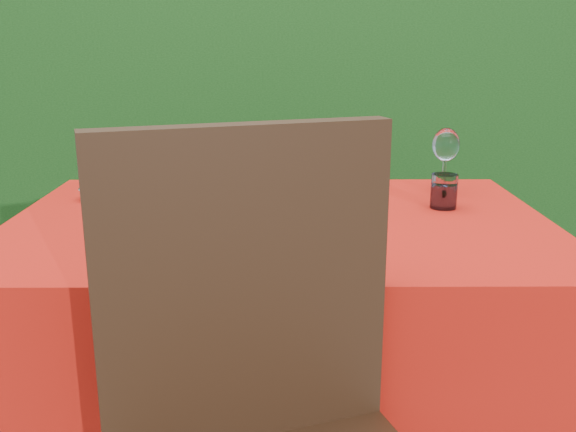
{
  "coord_description": "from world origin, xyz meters",
  "views": [
    {
      "loc": [
        0.01,
        -1.45,
        1.16
      ],
      "look_at": [
        0.02,
        -0.05,
        0.77
      ],
      "focal_mm": 40.0,
      "sensor_mm": 36.0,
      "label": 1
    }
  ],
  "objects_px": {
    "fork": "(158,222)",
    "chair_near": "(269,432)",
    "pizza_plate": "(275,212)",
    "steel_ramekin": "(95,194)",
    "wine_glass": "(446,148)",
    "water_glass": "(444,193)",
    "chair_far": "(297,244)",
    "pasta_plate": "(307,179)"
  },
  "relations": [
    {
      "from": "pizza_plate",
      "to": "fork",
      "type": "relative_size",
      "value": 1.93
    },
    {
      "from": "steel_ramekin",
      "to": "chair_near",
      "type": "bearing_deg",
      "value": -59.67
    },
    {
      "from": "chair_near",
      "to": "pizza_plate",
      "type": "height_order",
      "value": "chair_near"
    },
    {
      "from": "pasta_plate",
      "to": "steel_ramekin",
      "type": "relative_size",
      "value": 3.46
    },
    {
      "from": "chair_near",
      "to": "pizza_plate",
      "type": "relative_size",
      "value": 2.79
    },
    {
      "from": "pizza_plate",
      "to": "fork",
      "type": "xyz_separation_m",
      "value": [
        -0.27,
        0.03,
        -0.03
      ]
    },
    {
      "from": "fork",
      "to": "pizza_plate",
      "type": "bearing_deg",
      "value": -21.57
    },
    {
      "from": "chair_far",
      "to": "pasta_plate",
      "type": "bearing_deg",
      "value": 107.06
    },
    {
      "from": "chair_near",
      "to": "pasta_plate",
      "type": "xyz_separation_m",
      "value": [
        0.09,
        0.94,
        0.18
      ]
    },
    {
      "from": "pizza_plate",
      "to": "wine_glass",
      "type": "relative_size",
      "value": 2.09
    },
    {
      "from": "pasta_plate",
      "to": "water_glass",
      "type": "distance_m",
      "value": 0.4
    },
    {
      "from": "pizza_plate",
      "to": "chair_near",
      "type": "bearing_deg",
      "value": -90.24
    },
    {
      "from": "pasta_plate",
      "to": "wine_glass",
      "type": "height_order",
      "value": "wine_glass"
    },
    {
      "from": "pasta_plate",
      "to": "fork",
      "type": "xyz_separation_m",
      "value": [
        -0.35,
        -0.35,
        -0.02
      ]
    },
    {
      "from": "fork",
      "to": "chair_near",
      "type": "bearing_deg",
      "value": -81.22
    },
    {
      "from": "chair_near",
      "to": "wine_glass",
      "type": "xyz_separation_m",
      "value": [
        0.46,
        0.88,
        0.28
      ]
    },
    {
      "from": "chair_near",
      "to": "water_glass",
      "type": "relative_size",
      "value": 12.1
    },
    {
      "from": "chair_far",
      "to": "chair_near",
      "type": "bearing_deg",
      "value": 99.83
    },
    {
      "from": "pizza_plate",
      "to": "steel_ramekin",
      "type": "bearing_deg",
      "value": 151.91
    },
    {
      "from": "chair_near",
      "to": "pasta_plate",
      "type": "height_order",
      "value": "chair_near"
    },
    {
      "from": "wine_glass",
      "to": "steel_ramekin",
      "type": "height_order",
      "value": "wine_glass"
    },
    {
      "from": "chair_far",
      "to": "pizza_plate",
      "type": "distance_m",
      "value": 0.75
    },
    {
      "from": "steel_ramekin",
      "to": "fork",
      "type": "bearing_deg",
      "value": -47.42
    },
    {
      "from": "water_glass",
      "to": "chair_far",
      "type": "bearing_deg",
      "value": 123.79
    },
    {
      "from": "chair_far",
      "to": "water_glass",
      "type": "distance_m",
      "value": 0.7
    },
    {
      "from": "chair_near",
      "to": "chair_far",
      "type": "bearing_deg",
      "value": 67.86
    },
    {
      "from": "pizza_plate",
      "to": "pasta_plate",
      "type": "distance_m",
      "value": 0.39
    },
    {
      "from": "pizza_plate",
      "to": "water_glass",
      "type": "distance_m",
      "value": 0.44
    },
    {
      "from": "chair_near",
      "to": "fork",
      "type": "relative_size",
      "value": 5.38
    },
    {
      "from": "chair_near",
      "to": "water_glass",
      "type": "bearing_deg",
      "value": 40.51
    },
    {
      "from": "pizza_plate",
      "to": "wine_glass",
      "type": "bearing_deg",
      "value": 35.35
    },
    {
      "from": "chair_near",
      "to": "pizza_plate",
      "type": "distance_m",
      "value": 0.59
    },
    {
      "from": "chair_far",
      "to": "pizza_plate",
      "type": "relative_size",
      "value": 2.28
    },
    {
      "from": "steel_ramekin",
      "to": "water_glass",
      "type": "bearing_deg",
      "value": -6.19
    },
    {
      "from": "chair_far",
      "to": "fork",
      "type": "xyz_separation_m",
      "value": [
        -0.33,
        -0.66,
        0.27
      ]
    },
    {
      "from": "pizza_plate",
      "to": "steel_ramekin",
      "type": "xyz_separation_m",
      "value": [
        -0.48,
        0.25,
        -0.02
      ]
    },
    {
      "from": "chair_near",
      "to": "steel_ramekin",
      "type": "height_order",
      "value": "chair_near"
    },
    {
      "from": "wine_glass",
      "to": "steel_ramekin",
      "type": "distance_m",
      "value": 0.94
    },
    {
      "from": "pasta_plate",
      "to": "chair_far",
      "type": "bearing_deg",
      "value": 94.17
    },
    {
      "from": "fork",
      "to": "wine_glass",
      "type": "bearing_deg",
      "value": 6.52
    },
    {
      "from": "water_glass",
      "to": "wine_glass",
      "type": "height_order",
      "value": "wine_glass"
    },
    {
      "from": "fork",
      "to": "steel_ramekin",
      "type": "height_order",
      "value": "steel_ramekin"
    }
  ]
}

